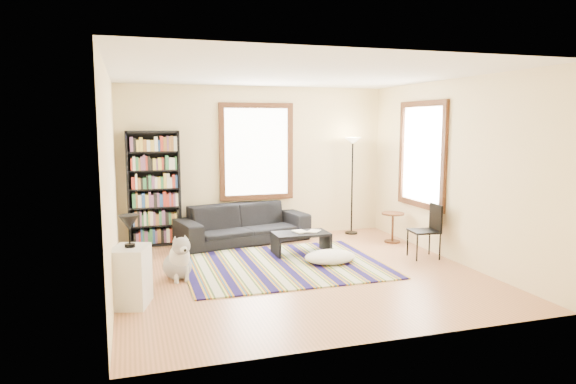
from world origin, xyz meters
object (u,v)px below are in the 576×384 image
object	(u,v)px
sofa	(243,224)
folding_chair	(424,231)
floor_lamp	(352,186)
white_cabinet	(131,276)
side_table	(393,228)
bookshelf	(154,189)
coffee_table	(301,243)
dog	(177,257)
floor_cushion	(330,257)

from	to	relation	value
sofa	folding_chair	distance (m)	3.15
floor_lamp	folding_chair	xyz separation A→B (m)	(0.35, -1.99, -0.50)
floor_lamp	white_cabinet	xyz separation A→B (m)	(-4.10, -2.85, -0.58)
side_table	folding_chair	world-z (taller)	folding_chair
sofa	bookshelf	distance (m)	1.67
sofa	coffee_table	distance (m)	1.33
coffee_table	side_table	xyz separation A→B (m)	(1.84, 0.30, 0.09)
bookshelf	floor_lamp	size ratio (longest dim) A/B	1.08
floor_lamp	dog	bearing A→B (deg)	-150.64
sofa	floor_cushion	xyz separation A→B (m)	(0.97, -1.76, -0.24)
sofa	side_table	size ratio (longest dim) A/B	4.33
coffee_table	folding_chair	bearing A→B (deg)	-24.04
coffee_table	floor_lamp	bearing A→B (deg)	39.78
coffee_table	dog	world-z (taller)	dog
side_table	white_cabinet	world-z (taller)	white_cabinet
folding_chair	bookshelf	bearing A→B (deg)	158.48
bookshelf	coffee_table	size ratio (longest dim) A/B	2.22
floor_lamp	bookshelf	bearing A→B (deg)	177.35
bookshelf	white_cabinet	world-z (taller)	bookshelf
sofa	white_cabinet	distance (m)	3.36
floor_lamp	white_cabinet	distance (m)	5.03
floor_lamp	white_cabinet	world-z (taller)	floor_lamp
sofa	folding_chair	world-z (taller)	folding_chair
coffee_table	white_cabinet	bearing A→B (deg)	-148.16
dog	sofa	bearing A→B (deg)	42.97
floor_cushion	folding_chair	bearing A→B (deg)	-5.12
side_table	bookshelf	bearing A→B (deg)	165.31
floor_lamp	side_table	xyz separation A→B (m)	(0.40, -0.90, -0.66)
sofa	coffee_table	bearing A→B (deg)	-69.14
floor_cushion	white_cabinet	bearing A→B (deg)	-161.10
floor_cushion	side_table	xyz separation A→B (m)	(1.59, 0.96, 0.17)
floor_lamp	side_table	world-z (taller)	floor_lamp
dog	coffee_table	bearing A→B (deg)	8.93
bookshelf	white_cabinet	size ratio (longest dim) A/B	2.86
bookshelf	coffee_table	world-z (taller)	bookshelf
folding_chair	sofa	bearing A→B (deg)	149.75
folding_chair	white_cabinet	size ratio (longest dim) A/B	1.23
floor_lamp	dog	xyz separation A→B (m)	(-3.49, -1.97, -0.62)
white_cabinet	dog	xyz separation A→B (m)	(0.61, 0.89, -0.04)
dog	floor_lamp	bearing A→B (deg)	17.79
sofa	bookshelf	size ratio (longest dim) A/B	1.17
white_cabinet	coffee_table	bearing A→B (deg)	47.66
side_table	folding_chair	size ratio (longest dim) A/B	0.63
bookshelf	coffee_table	bearing A→B (deg)	-31.38
sofa	floor_lamp	distance (m)	2.25
coffee_table	folding_chair	distance (m)	1.97
floor_cushion	floor_lamp	xyz separation A→B (m)	(1.19, 1.86, 0.83)
sofa	white_cabinet	size ratio (longest dim) A/B	3.34
sofa	dog	distance (m)	2.29
bookshelf	floor_lamp	distance (m)	3.68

